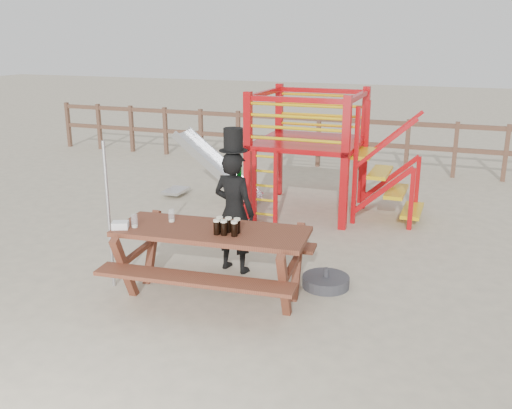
# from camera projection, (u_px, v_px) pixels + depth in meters

# --- Properties ---
(ground) EXTENTS (60.00, 60.00, 0.00)m
(ground) POSITION_uv_depth(u_px,v_px,m) (210.00, 291.00, 6.87)
(ground) COLOR #C2B497
(ground) RESTS_ON ground
(back_fence) EXTENTS (15.09, 0.09, 1.20)m
(back_fence) POSITION_uv_depth(u_px,v_px,m) (340.00, 137.00, 12.94)
(back_fence) COLOR brown
(back_fence) RESTS_ON ground
(playground_fort) EXTENTS (4.71, 1.84, 2.10)m
(playground_fort) POSITION_uv_depth(u_px,v_px,m) (304.00, 150.00, 9.73)
(playground_fort) COLOR #B60C10
(playground_fort) RESTS_ON ground
(picnic_table) EXTENTS (2.32, 1.71, 0.85)m
(picnic_table) POSITION_uv_depth(u_px,v_px,m) (212.00, 255.00, 6.55)
(picnic_table) COLOR brown
(picnic_table) RESTS_ON ground
(man_with_hat) EXTENTS (0.64, 0.48, 1.87)m
(man_with_hat) POSITION_uv_depth(u_px,v_px,m) (234.00, 209.00, 7.25)
(man_with_hat) COLOR black
(man_with_hat) RESTS_ON ground
(metal_pole) EXTENTS (0.04, 0.04, 1.80)m
(metal_pole) POSITION_uv_depth(u_px,v_px,m) (109.00, 216.00, 6.76)
(metal_pole) COLOR #B2B2B7
(metal_pole) RESTS_ON ground
(parasol_base) EXTENTS (0.58, 0.58, 0.24)m
(parasol_base) POSITION_uv_depth(u_px,v_px,m) (326.00, 281.00, 6.96)
(parasol_base) COLOR #37373C
(parasol_base) RESTS_ON ground
(paper_bag) EXTENTS (0.22, 0.20, 0.08)m
(paper_bag) POSITION_uv_depth(u_px,v_px,m) (120.00, 225.00, 6.47)
(paper_bag) COLOR white
(paper_bag) RESTS_ON picnic_table
(stout_pints) EXTENTS (0.29, 0.20, 0.17)m
(stout_pints) POSITION_uv_depth(u_px,v_px,m) (227.00, 226.00, 6.29)
(stout_pints) COLOR black
(stout_pints) RESTS_ON picnic_table
(empty_glasses) EXTENTS (0.37, 0.40, 0.15)m
(empty_glasses) POSITION_uv_depth(u_px,v_px,m) (153.00, 219.00, 6.60)
(empty_glasses) COLOR silver
(empty_glasses) RESTS_ON picnic_table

